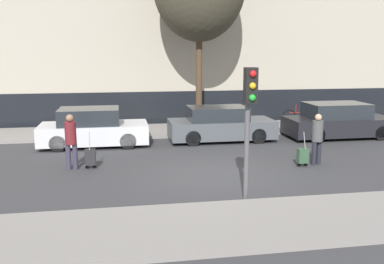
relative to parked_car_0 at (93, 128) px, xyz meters
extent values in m
plane|color=#38383A|center=(3.64, -4.62, -0.67)|extent=(80.00, 80.00, 0.00)
cube|color=gray|center=(3.64, -8.37, -0.61)|extent=(28.00, 2.50, 0.12)
cube|color=gray|center=(3.64, 2.38, -0.61)|extent=(28.00, 3.00, 0.12)
cube|color=#B7AD99|center=(3.64, 5.69, 5.16)|extent=(28.00, 2.22, 11.65)
cube|color=black|center=(3.64, 4.56, 0.13)|extent=(27.44, 0.06, 1.60)
cube|color=silver|center=(0.05, 0.00, -0.18)|extent=(4.03, 1.83, 0.70)
cube|color=#23282D|center=(-0.12, 0.00, 0.47)|extent=(2.22, 1.61, 0.60)
cylinder|color=black|center=(1.30, -0.82, -0.37)|extent=(0.60, 0.18, 0.60)
cylinder|color=black|center=(1.30, 0.82, -0.37)|extent=(0.60, 0.18, 0.60)
cylinder|color=black|center=(-1.20, -0.82, -0.37)|extent=(0.60, 0.18, 0.60)
cylinder|color=black|center=(-1.20, 0.82, -0.37)|extent=(0.60, 0.18, 0.60)
cube|color=#4C5156|center=(5.04, 0.09, -0.18)|extent=(4.19, 1.77, 0.70)
cube|color=#23282D|center=(4.87, 0.09, 0.44)|extent=(2.30, 1.56, 0.54)
cylinder|color=black|center=(6.34, -0.71, -0.37)|extent=(0.60, 0.18, 0.60)
cylinder|color=black|center=(6.34, 0.88, -0.37)|extent=(0.60, 0.18, 0.60)
cylinder|color=black|center=(3.74, -0.71, -0.37)|extent=(0.60, 0.18, 0.60)
cylinder|color=black|center=(3.74, 0.88, -0.37)|extent=(0.60, 0.18, 0.60)
cube|color=black|center=(10.05, -0.12, -0.18)|extent=(4.43, 1.90, 0.70)
cube|color=#23282D|center=(9.87, -0.12, 0.48)|extent=(2.43, 1.67, 0.61)
cylinder|color=black|center=(11.42, -0.98, -0.37)|extent=(0.60, 0.18, 0.60)
cylinder|color=black|center=(11.42, 0.74, -0.37)|extent=(0.60, 0.18, 0.60)
cylinder|color=black|center=(8.68, -0.98, -0.37)|extent=(0.60, 0.18, 0.60)
cylinder|color=black|center=(8.68, 0.74, -0.37)|extent=(0.60, 0.18, 0.60)
cylinder|color=#383347|center=(-0.36, -3.29, -0.28)|extent=(0.15, 0.15, 0.79)
cylinder|color=#383347|center=(-0.56, -3.29, -0.28)|extent=(0.15, 0.15, 0.79)
cylinder|color=maroon|center=(-0.46, -3.29, 0.46)|extent=(0.34, 0.34, 0.69)
sphere|color=#936B4C|center=(-0.46, -3.29, 0.92)|extent=(0.22, 0.22, 0.22)
cube|color=#262628|center=(0.09, -3.30, -0.31)|extent=(0.32, 0.24, 0.49)
cylinder|color=black|center=(-0.03, -3.30, -0.61)|extent=(0.12, 0.03, 0.12)
cylinder|color=black|center=(0.20, -3.30, -0.61)|extent=(0.12, 0.03, 0.12)
cylinder|color=gray|center=(0.09, -3.37, 0.21)|extent=(0.02, 0.19, 0.53)
cylinder|color=#23232D|center=(7.05, -4.07, -0.29)|extent=(0.15, 0.15, 0.76)
cylinder|color=#23232D|center=(7.24, -4.01, -0.29)|extent=(0.15, 0.15, 0.76)
cylinder|color=#4C4C4C|center=(7.14, -4.04, 0.42)|extent=(0.34, 0.34, 0.66)
sphere|color=tan|center=(7.14, -4.04, 0.85)|extent=(0.21, 0.21, 0.21)
cube|color=#335138|center=(6.61, -4.20, -0.32)|extent=(0.32, 0.24, 0.45)
cylinder|color=black|center=(6.50, -4.20, -0.61)|extent=(0.12, 0.03, 0.12)
cylinder|color=black|center=(6.73, -4.20, -0.61)|extent=(0.12, 0.03, 0.12)
cylinder|color=gray|center=(6.61, -4.27, 0.18)|extent=(0.02, 0.19, 0.53)
cylinder|color=#515154|center=(3.95, -6.87, 0.93)|extent=(0.12, 0.12, 3.20)
cube|color=black|center=(3.95, -7.05, 2.13)|extent=(0.28, 0.24, 0.80)
sphere|color=red|center=(3.95, -7.20, 2.40)|extent=(0.15, 0.15, 0.15)
sphere|color=gold|center=(3.95, -7.20, 2.13)|extent=(0.15, 0.15, 0.15)
sphere|color=green|center=(3.95, -7.20, 1.87)|extent=(0.15, 0.15, 0.15)
torus|color=black|center=(10.01, 2.62, -0.19)|extent=(0.72, 0.06, 0.72)
torus|color=black|center=(8.96, 2.62, -0.19)|extent=(0.72, 0.06, 0.72)
cylinder|color=maroon|center=(9.48, 2.62, 0.01)|extent=(1.00, 0.05, 0.05)
cylinder|color=maroon|center=(9.30, 2.62, 0.21)|extent=(0.04, 0.04, 0.40)
cylinder|color=#4C3826|center=(4.54, 2.26, 1.67)|extent=(0.28, 0.28, 4.43)
camera|label=1|loc=(0.98, -16.37, 2.90)|focal=40.00mm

